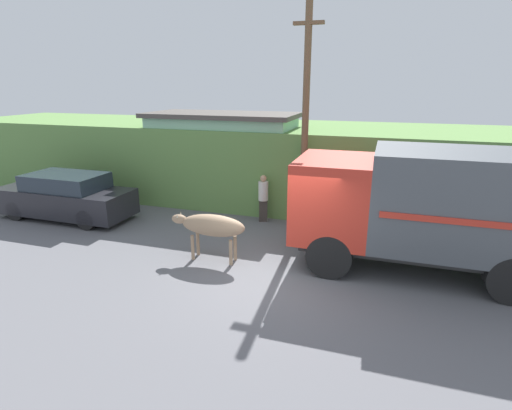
{
  "coord_description": "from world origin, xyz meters",
  "views": [
    {
      "loc": [
        2.11,
        -8.55,
        4.52
      ],
      "look_at": [
        -0.96,
        0.88,
        1.47
      ],
      "focal_mm": 28.0,
      "sensor_mm": 36.0,
      "label": 1
    }
  ],
  "objects_px": {
    "brown_cow": "(212,226)",
    "parked_suv": "(65,197)",
    "cargo_truck": "(428,205)",
    "utility_pole": "(306,113)",
    "pedestrian_on_hill": "(263,196)"
  },
  "relations": [
    {
      "from": "cargo_truck",
      "to": "parked_suv",
      "type": "xyz_separation_m",
      "value": [
        -11.41,
        0.57,
        -0.96
      ]
    },
    {
      "from": "parked_suv",
      "to": "pedestrian_on_hill",
      "type": "relative_size",
      "value": 2.95
    },
    {
      "from": "brown_cow",
      "to": "parked_suv",
      "type": "distance_m",
      "value": 6.39
    },
    {
      "from": "brown_cow",
      "to": "pedestrian_on_hill",
      "type": "relative_size",
      "value": 1.29
    },
    {
      "from": "utility_pole",
      "to": "brown_cow",
      "type": "bearing_deg",
      "value": -116.76
    },
    {
      "from": "pedestrian_on_hill",
      "to": "brown_cow",
      "type": "bearing_deg",
      "value": 66.73
    },
    {
      "from": "parked_suv",
      "to": "pedestrian_on_hill",
      "type": "height_order",
      "value": "pedestrian_on_hill"
    },
    {
      "from": "pedestrian_on_hill",
      "to": "utility_pole",
      "type": "xyz_separation_m",
      "value": [
        1.33,
        0.02,
        2.74
      ]
    },
    {
      "from": "parked_suv",
      "to": "cargo_truck",
      "type": "bearing_deg",
      "value": -0.7
    },
    {
      "from": "pedestrian_on_hill",
      "to": "utility_pole",
      "type": "relative_size",
      "value": 0.23
    },
    {
      "from": "cargo_truck",
      "to": "brown_cow",
      "type": "height_order",
      "value": "cargo_truck"
    },
    {
      "from": "cargo_truck",
      "to": "brown_cow",
      "type": "bearing_deg",
      "value": -171.72
    },
    {
      "from": "cargo_truck",
      "to": "utility_pole",
      "type": "xyz_separation_m",
      "value": [
        -3.51,
        2.37,
        1.89
      ]
    },
    {
      "from": "cargo_truck",
      "to": "brown_cow",
      "type": "distance_m",
      "value": 5.37
    },
    {
      "from": "pedestrian_on_hill",
      "to": "cargo_truck",
      "type": "bearing_deg",
      "value": 137.17
    }
  ]
}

